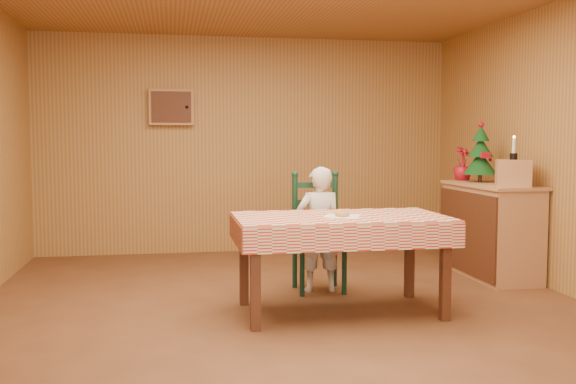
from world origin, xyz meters
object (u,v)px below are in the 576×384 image
object	(u,v)px
dining_table	(340,226)
ladder_chair	(318,235)
crate	(513,173)
shelf_unit	(490,230)
christmas_tree	(480,155)
seated_child	(319,229)

from	to	relation	value
dining_table	ladder_chair	distance (m)	0.81
crate	shelf_unit	bearing A→B (deg)	91.23
dining_table	ladder_chair	bearing A→B (deg)	90.00
ladder_chair	christmas_tree	world-z (taller)	christmas_tree
dining_table	christmas_tree	world-z (taller)	christmas_tree
crate	christmas_tree	xyz separation A→B (m)	(-0.00, 0.65, 0.16)
ladder_chair	seated_child	distance (m)	0.08
dining_table	shelf_unit	xyz separation A→B (m)	(1.83, 1.05, -0.22)
seated_child	christmas_tree	world-z (taller)	christmas_tree
seated_child	christmas_tree	xyz separation A→B (m)	(1.83, 0.57, 0.65)
dining_table	seated_child	distance (m)	0.74
shelf_unit	crate	distance (m)	0.71
shelf_unit	christmas_tree	world-z (taller)	christmas_tree
ladder_chair	christmas_tree	xyz separation A→B (m)	(1.83, 0.52, 0.71)
ladder_chair	crate	distance (m)	1.92
shelf_unit	crate	xyz separation A→B (m)	(0.01, -0.40, 0.59)
dining_table	ladder_chair	size ratio (longest dim) A/B	1.53
crate	seated_child	bearing A→B (deg)	177.63
christmas_tree	ladder_chair	bearing A→B (deg)	-164.26
dining_table	christmas_tree	bearing A→B (deg)	35.40
seated_child	shelf_unit	world-z (taller)	seated_child
ladder_chair	christmas_tree	size ratio (longest dim) A/B	1.74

